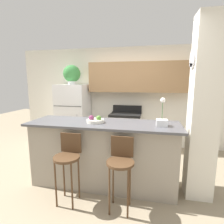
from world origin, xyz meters
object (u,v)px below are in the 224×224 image
at_px(bar_stool_right, 121,163).
at_px(trash_bin, 93,142).
at_px(bar_stool_left, 68,158).
at_px(fruit_bowl, 95,120).
at_px(potted_plant_on_fridge, 72,74).
at_px(orchid_vase, 162,120).
at_px(refrigerator, 73,115).
at_px(stove_range, 125,131).

distance_m(bar_stool_right, trash_bin, 2.18).
xyz_separation_m(bar_stool_left, trash_bin, (-0.26, 1.89, -0.45)).
relative_size(bar_stool_left, fruit_bowl, 3.53).
relative_size(potted_plant_on_fridge, orchid_vase, 1.18).
relative_size(refrigerator, fruit_bowl, 5.91).
bearing_deg(stove_range, bar_stool_right, -84.16).
distance_m(bar_stool_left, fruit_bowl, 0.70).
bearing_deg(stove_range, fruit_bowl, -98.99).
bearing_deg(refrigerator, stove_range, 1.28).
bearing_deg(bar_stool_right, refrigerator, 127.01).
distance_m(refrigerator, bar_stool_right, 2.66).
height_order(potted_plant_on_fridge, orchid_vase, potted_plant_on_fridge).
xyz_separation_m(stove_range, trash_bin, (-0.78, -0.26, -0.27)).
relative_size(refrigerator, orchid_vase, 3.93).
xyz_separation_m(refrigerator, bar_stool_right, (1.60, -2.12, -0.16)).
xyz_separation_m(stove_range, fruit_bowl, (-0.26, -1.67, 0.62)).
height_order(bar_stool_left, trash_bin, bar_stool_left).
bearing_deg(bar_stool_right, trash_bin, 117.83).
relative_size(bar_stool_right, fruit_bowl, 3.53).
bearing_deg(refrigerator, fruit_bowl, -55.80).
bearing_deg(potted_plant_on_fridge, bar_stool_right, -52.99).
distance_m(bar_stool_left, trash_bin, 1.96).
bearing_deg(bar_stool_left, potted_plant_on_fridge, 112.16).
bearing_deg(orchid_vase, bar_stool_left, -159.26).
height_order(refrigerator, potted_plant_on_fridge, potted_plant_on_fridge).
height_order(bar_stool_left, fruit_bowl, fruit_bowl).
bearing_deg(trash_bin, orchid_vase, -42.93).
distance_m(orchid_vase, trash_bin, 2.28).
distance_m(bar_stool_left, orchid_vase, 1.43).
xyz_separation_m(stove_range, bar_stool_left, (-0.51, -2.15, 0.18)).
distance_m(bar_stool_right, orchid_vase, 0.86).
xyz_separation_m(stove_range, bar_stool_right, (0.22, -2.15, 0.18)).
bearing_deg(fruit_bowl, stove_range, 81.01).
xyz_separation_m(refrigerator, fruit_bowl, (1.11, -1.64, 0.27)).
relative_size(potted_plant_on_fridge, fruit_bowl, 1.78).
bearing_deg(fruit_bowl, bar_stool_right, -44.82).
relative_size(refrigerator, potted_plant_on_fridge, 3.32).
xyz_separation_m(stove_range, orchid_vase, (0.74, -1.67, 0.67)).
height_order(fruit_bowl, trash_bin, fruit_bowl).
bearing_deg(bar_stool_left, stove_range, 76.54).
xyz_separation_m(refrigerator, trash_bin, (0.60, -0.23, -0.62)).
height_order(bar_stool_right, orchid_vase, orchid_vase).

